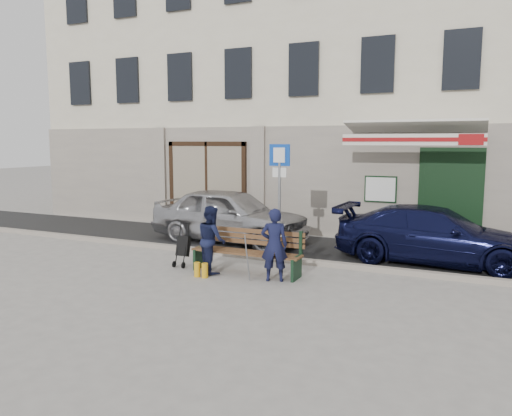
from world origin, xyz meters
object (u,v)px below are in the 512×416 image
Objects in this scene: car_silver at (230,215)px; man at (274,245)px; bench at (245,252)px; woman at (212,239)px; car_navy at (435,235)px; stroller at (183,247)px; parking_sign at (279,183)px.

car_silver reaches higher than man.
woman reaches higher than bench.
bench is (1.80, -2.77, -0.29)m from car_silver.
man reaches higher than car_navy.
car_silver is 4.02m from man.
bench is 1.64× the size of man.
bench reaches higher than stroller.
man is (0.61, -1.76, -1.08)m from parking_sign.
car_silver is 0.99× the size of car_navy.
parking_sign is at bearing -91.70° from man.
bench is 2.49× the size of stroller.
woman is (-0.84, -1.71, -1.10)m from parking_sign.
parking_sign is (1.99, -1.30, 1.06)m from car_silver.
car_navy is (5.35, -0.19, -0.11)m from car_silver.
man is (0.80, -0.29, 0.27)m from bench.
car_silver is 4.57× the size of stroller.
parking_sign is 2.15m from man.
man reaches higher than bench.
man is (-2.76, -2.87, 0.09)m from car_navy.
woman is 1.48× the size of stroller.
car_silver is 2.60m from parking_sign.
car_navy is at bearing 35.98° from bench.
car_silver is 3.02× the size of man.
car_navy is 4.60× the size of stroller.
car_silver is 2.84m from stroller.
parking_sign reaches higher than stroller.
car_navy is 3.73m from parking_sign.
stroller is at bearing -170.46° from car_silver.
woman is at bearing 125.70° from car_navy.
bench is 1.50m from stroller.
car_navy is at bearing -154.53° from man.
car_silver is at bearing 122.98° from bench.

